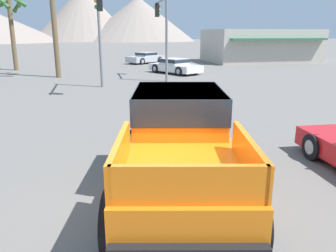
{
  "coord_description": "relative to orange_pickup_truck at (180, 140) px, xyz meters",
  "views": [
    {
      "loc": [
        -1.13,
        -5.17,
        3.07
      ],
      "look_at": [
        0.32,
        1.22,
        1.2
      ],
      "focal_mm": 35.0,
      "sensor_mm": 36.0,
      "label": 1
    }
  ],
  "objects": [
    {
      "name": "ground_plane",
      "position": [
        -0.39,
        -0.54,
        -1.11
      ],
      "size": [
        320.0,
        320.0,
        0.0
      ],
      "primitive_type": "plane",
      "color": "slate"
    },
    {
      "name": "orange_pickup_truck",
      "position": [
        0.0,
        0.0,
        0.0
      ],
      "size": [
        3.05,
        5.3,
        1.97
      ],
      "rotation": [
        0.0,
        0.0,
        -0.22
      ],
      "color": "orange",
      "rests_on": "ground_plane"
    },
    {
      "name": "parked_car_white",
      "position": [
        4.72,
        19.42,
        -0.52
      ],
      "size": [
        3.73,
        4.69,
        1.15
      ],
      "rotation": [
        0.0,
        0.0,
        3.66
      ],
      "color": "white",
      "rests_on": "ground_plane"
    },
    {
      "name": "parked_car_silver",
      "position": [
        3.87,
        28.7,
        -0.54
      ],
      "size": [
        4.32,
        3.73,
        1.12
      ],
      "rotation": [
        0.0,
        0.0,
        2.18
      ],
      "color": "#B7BABF",
      "rests_on": "ground_plane"
    },
    {
      "name": "traffic_light_main",
      "position": [
        3.15,
        16.66,
        2.64
      ],
      "size": [
        0.38,
        3.61,
        5.36
      ],
      "rotation": [
        0.0,
        0.0,
        1.57
      ],
      "color": "slate",
      "rests_on": "ground_plane"
    },
    {
      "name": "traffic_light_crosswalk",
      "position": [
        -1.07,
        12.37,
        2.56
      ],
      "size": [
        0.38,
        3.78,
        5.23
      ],
      "rotation": [
        0.0,
        0.0,
        4.71
      ],
      "color": "slate",
      "rests_on": "ground_plane"
    },
    {
      "name": "palm_tree_short",
      "position": [
        -7.87,
        24.69,
        3.58
      ],
      "size": [
        2.65,
        2.92,
        6.26
      ],
      "color": "brown",
      "rests_on": "ground_plane"
    },
    {
      "name": "storefront_building",
      "position": [
        16.55,
        28.21,
        0.6
      ],
      "size": [
        11.41,
        7.93,
        3.43
      ],
      "color": "#BCB2A3",
      "rests_on": "ground_plane"
    },
    {
      "name": "distant_mountain_range",
      "position": [
        -12.84,
        126.38,
        7.02
      ],
      "size": [
        108.2,
        60.76,
        20.43
      ],
      "color": "gray",
      "rests_on": "ground_plane"
    }
  ]
}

